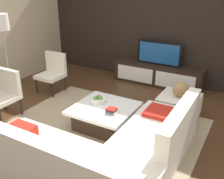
# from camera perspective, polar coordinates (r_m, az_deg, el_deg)

# --- Properties ---
(ground_plane) EXTENTS (14.00, 14.00, 0.00)m
(ground_plane) POSITION_cam_1_polar(r_m,az_deg,el_deg) (4.49, -1.24, -8.91)
(ground_plane) COLOR #4C301C
(feature_wall_back) EXTENTS (6.40, 0.12, 2.80)m
(feature_wall_back) POSITION_cam_1_polar(r_m,az_deg,el_deg) (6.34, 11.60, 13.85)
(feature_wall_back) COLOR black
(feature_wall_back) RESTS_ON ground
(area_rug) EXTENTS (3.25, 2.49, 0.01)m
(area_rug) POSITION_cam_1_polar(r_m,az_deg,el_deg) (4.53, -2.34, -8.52)
(area_rug) COLOR tan
(area_rug) RESTS_ON ground
(media_console) EXTENTS (2.14, 0.48, 0.50)m
(media_console) POSITION_cam_1_polar(r_m,az_deg,el_deg) (6.35, 9.89, 3.23)
(media_console) COLOR black
(media_console) RESTS_ON ground
(television) EXTENTS (1.05, 0.06, 0.55)m
(television) POSITION_cam_1_polar(r_m,az_deg,el_deg) (6.19, 10.22, 7.80)
(television) COLOR black
(television) RESTS_ON media_console
(sectional_couch) EXTENTS (2.27, 2.37, 0.81)m
(sectional_couch) POSITION_cam_1_polar(r_m,az_deg,el_deg) (3.51, -1.38, -13.64)
(sectional_couch) COLOR silver
(sectional_couch) RESTS_ON ground
(coffee_table) EXTENTS (1.00, 1.00, 0.38)m
(coffee_table) POSITION_cam_1_polar(r_m,az_deg,el_deg) (4.50, -1.71, -5.82)
(coffee_table) COLOR black
(coffee_table) RESTS_ON ground
(accent_chair_near) EXTENTS (0.54, 0.54, 0.87)m
(accent_chair_near) POSITION_cam_1_polar(r_m,az_deg,el_deg) (5.13, -22.40, -0.35)
(accent_chair_near) COLOR black
(accent_chair_near) RESTS_ON ground
(floor_lamp) EXTENTS (0.32, 0.32, 1.73)m
(floor_lamp) POSITION_cam_1_polar(r_m,az_deg,el_deg) (5.84, -22.94, 12.32)
(floor_lamp) COLOR #A5A5AA
(floor_lamp) RESTS_ON ground
(ottoman) EXTENTS (0.70, 0.70, 0.40)m
(ottoman) POSITION_cam_1_polar(r_m,az_deg,el_deg) (4.99, 14.33, -3.53)
(ottoman) COLOR silver
(ottoman) RESTS_ON ground
(fruit_bowl) EXTENTS (0.28, 0.28, 0.13)m
(fruit_bowl) POSITION_cam_1_polar(r_m,az_deg,el_deg) (4.56, -3.02, -2.27)
(fruit_bowl) COLOR silver
(fruit_bowl) RESTS_ON coffee_table
(accent_chair_far) EXTENTS (0.53, 0.52, 0.87)m
(accent_chair_far) POSITION_cam_1_polar(r_m,az_deg,el_deg) (5.98, -12.78, 4.15)
(accent_chair_far) COLOR black
(accent_chair_far) RESTS_ON ground
(decorative_ball) EXTENTS (0.28, 0.28, 0.28)m
(decorative_ball) POSITION_cam_1_polar(r_m,az_deg,el_deg) (4.85, 14.72, 0.06)
(decorative_ball) COLOR #997247
(decorative_ball) RESTS_ON ottoman
(book_stack) EXTENTS (0.17, 0.15, 0.08)m
(book_stack) POSITION_cam_1_polar(r_m,az_deg,el_deg) (4.21, -0.11, -4.66)
(book_stack) COLOR #CCB78C
(book_stack) RESTS_ON coffee_table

